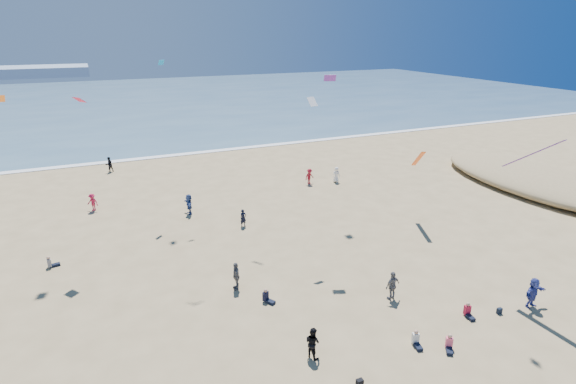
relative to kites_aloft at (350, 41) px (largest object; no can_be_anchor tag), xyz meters
name	(u,v)px	position (x,y,z in m)	size (l,w,h in m)	color
ocean	(121,102)	(-8.87, 81.00, -14.31)	(220.00, 100.00, 0.06)	#476B84
surf_line	(154,157)	(-8.87, 31.00, -14.30)	(220.00, 1.20, 0.08)	white
standing_flyers	(286,239)	(-3.75, 1.49, -13.49)	(24.50, 50.34, 1.82)	black
seated_group	(313,306)	(-5.37, -6.15, -13.92)	(22.41, 17.98, 0.84)	white
black_backpack	(360,383)	(-6.04, -12.03, -14.15)	(0.30, 0.22, 0.38)	black
navy_bag	(499,311)	(4.12, -10.49, -14.17)	(0.28, 0.18, 0.34)	black
kites_aloft	(350,41)	(0.00, 0.00, 0.00)	(46.38, 38.71, 31.03)	red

